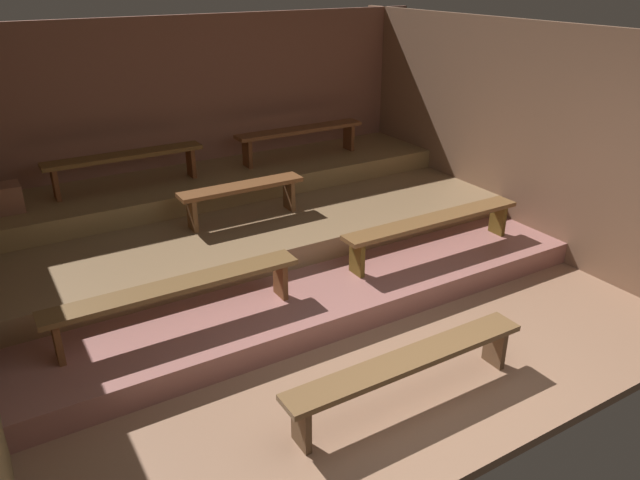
{
  "coord_description": "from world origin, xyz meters",
  "views": [
    {
      "loc": [
        -2.63,
        -2.43,
        3.04
      ],
      "look_at": [
        0.17,
        2.23,
        0.56
      ],
      "focal_mm": 33.82,
      "sensor_mm": 36.0,
      "label": 1
    }
  ],
  "objects": [
    {
      "name": "ground",
      "position": [
        0.0,
        2.45,
        -0.04
      ],
      "size": [
        6.47,
        5.69,
        0.08
      ],
      "primitive_type": "cube",
      "color": "#986F54"
    },
    {
      "name": "wall_back",
      "position": [
        0.0,
        4.92,
        1.26
      ],
      "size": [
        6.47,
        0.06,
        2.51
      ],
      "primitive_type": "cube",
      "color": "#95604F",
      "rests_on": "ground"
    },
    {
      "name": "wall_right",
      "position": [
        2.86,
        2.45,
        1.26
      ],
      "size": [
        0.06,
        5.69,
        2.51
      ],
      "primitive_type": "cube",
      "color": "#876047",
      "rests_on": "ground"
    },
    {
      "name": "platform_lower",
      "position": [
        0.0,
        3.12,
        0.12
      ],
      "size": [
        5.67,
        3.55,
        0.24
      ],
      "primitive_type": "cube",
      "color": "#A0675F",
      "rests_on": "ground"
    },
    {
      "name": "platform_middle",
      "position": [
        0.0,
        3.62,
        0.36
      ],
      "size": [
        5.67,
        2.54,
        0.24
      ],
      "primitive_type": "cube",
      "color": "#8E6E4C",
      "rests_on": "platform_lower"
    },
    {
      "name": "platform_upper",
      "position": [
        0.0,
        4.3,
        0.59
      ],
      "size": [
        5.67,
        1.18,
        0.24
      ],
      "primitive_type": "cube",
      "color": "#94774A",
      "rests_on": "platform_middle"
    },
    {
      "name": "bench_floor_center",
      "position": [
        -0.17,
        0.4,
        0.33
      ],
      "size": [
        2.08,
        0.26,
        0.4
      ],
      "color": "brown",
      "rests_on": "ground"
    },
    {
      "name": "bench_lower_left",
      "position": [
        -1.39,
        1.95,
        0.57
      ],
      "size": [
        2.17,
        0.26,
        0.4
      ],
      "color": "brown",
      "rests_on": "platform_lower"
    },
    {
      "name": "bench_lower_right",
      "position": [
        1.39,
        1.95,
        0.57
      ],
      "size": [
        2.17,
        0.26,
        0.4
      ],
      "color": "brown",
      "rests_on": "platform_lower"
    },
    {
      "name": "bench_middle_center",
      "position": [
        -0.17,
        3.31,
        0.79
      ],
      "size": [
        1.4,
        0.26,
        0.4
      ],
      "color": "brown",
      "rests_on": "platform_middle"
    },
    {
      "name": "bench_upper_left",
      "position": [
        -1.14,
        4.34,
        1.04
      ],
      "size": [
        1.77,
        0.26,
        0.4
      ],
      "color": "brown",
      "rests_on": "platform_upper"
    },
    {
      "name": "bench_upper_right",
      "position": [
        1.14,
        4.34,
        1.04
      ],
      "size": [
        1.77,
        0.26,
        0.4
      ],
      "color": "brown",
      "rests_on": "platform_upper"
    },
    {
      "name": "wooden_crate_upper",
      "position": [
        -2.4,
        4.23,
        0.85
      ],
      "size": [
        0.29,
        0.29,
        0.29
      ],
      "primitive_type": "cube",
      "color": "#925C46",
      "rests_on": "platform_upper"
    }
  ]
}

